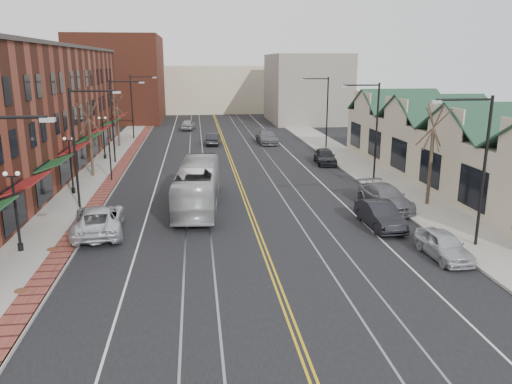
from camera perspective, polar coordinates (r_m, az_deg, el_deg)
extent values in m
plane|color=black|center=(20.72, 3.61, -13.55)|extent=(160.00, 160.00, 0.00)
cube|color=gray|center=(40.09, -18.99, -0.17)|extent=(4.00, 120.00, 0.15)
cube|color=gray|center=(42.10, 14.85, 0.83)|extent=(4.00, 120.00, 0.15)
cube|color=maroon|center=(47.75, -26.14, 8.04)|extent=(10.00, 50.00, 11.00)
cube|color=#C1B295|center=(44.22, 22.30, 3.82)|extent=(8.00, 36.00, 4.60)
cube|color=maroon|center=(88.87, -15.36, 12.36)|extent=(14.00, 18.00, 14.00)
cube|color=#C1B295|center=(103.13, -5.06, 11.67)|extent=(22.00, 14.00, 9.00)
cube|color=slate|center=(85.07, 5.77, 11.70)|extent=(12.00, 16.00, 11.00)
cylinder|color=black|center=(19.19, -27.08, 7.59)|extent=(3.00, 0.12, 0.12)
cube|color=#999999|center=(18.74, -22.71, 7.61)|extent=(0.50, 0.25, 0.15)
cylinder|color=black|center=(35.33, -20.03, 4.60)|extent=(0.16, 0.16, 8.00)
cylinder|color=black|center=(34.61, -18.13, 10.91)|extent=(3.00, 0.12, 0.12)
cube|color=#999999|center=(34.37, -15.62, 10.91)|extent=(0.50, 0.25, 0.15)
cylinder|color=black|center=(50.90, -16.10, 7.74)|extent=(0.16, 0.16, 8.00)
cylinder|color=black|center=(50.40, -14.69, 12.11)|extent=(3.00, 0.12, 0.12)
cube|color=#999999|center=(50.23, -12.95, 12.09)|extent=(0.50, 0.25, 0.15)
cylinder|color=black|center=(66.67, -13.99, 9.39)|extent=(0.16, 0.16, 8.00)
cylinder|color=black|center=(66.29, -12.88, 12.72)|extent=(3.00, 0.12, 0.12)
cube|color=#999999|center=(66.16, -11.55, 12.70)|extent=(0.50, 0.25, 0.15)
cylinder|color=black|center=(28.78, 24.59, 2.03)|extent=(0.16, 0.16, 8.00)
cylinder|color=black|center=(27.52, 22.73, 9.73)|extent=(3.00, 0.12, 0.12)
cube|color=#999999|center=(26.82, 19.87, 9.67)|extent=(0.50, 0.25, 0.15)
cylinder|color=black|center=(43.01, 13.61, 6.73)|extent=(0.16, 0.16, 8.00)
cylinder|color=black|center=(42.18, 11.97, 11.86)|extent=(3.00, 0.12, 0.12)
cube|color=#999999|center=(41.73, 9.97, 11.79)|extent=(0.50, 0.25, 0.15)
cylinder|color=black|center=(58.17, 8.14, 8.96)|extent=(0.16, 0.16, 8.00)
cylinder|color=black|center=(57.56, 6.80, 12.74)|extent=(3.00, 0.12, 0.12)
cube|color=#999999|center=(57.23, 5.30, 12.66)|extent=(0.50, 0.25, 0.15)
cylinder|color=black|center=(29.14, -25.31, -5.70)|extent=(0.28, 0.28, 0.40)
cylinder|color=black|center=(28.61, -25.70, -2.31)|extent=(0.14, 0.14, 4.00)
cube|color=black|center=(28.14, -26.15, 1.59)|extent=(0.60, 0.06, 0.06)
sphere|color=white|center=(28.22, -26.76, 1.87)|extent=(0.24, 0.24, 0.24)
sphere|color=white|center=(28.02, -25.60, 1.92)|extent=(0.24, 0.24, 0.24)
cylinder|color=black|center=(40.20, -20.13, 0.17)|extent=(0.28, 0.28, 0.40)
cylinder|color=black|center=(39.81, -20.36, 2.68)|extent=(0.14, 0.14, 4.00)
cube|color=black|center=(39.48, -20.61, 5.52)|extent=(0.60, 0.06, 0.06)
sphere|color=white|center=(39.53, -21.06, 5.71)|extent=(0.24, 0.24, 0.24)
sphere|color=white|center=(39.39, -20.21, 5.76)|extent=(0.24, 0.24, 0.24)
cylinder|color=black|center=(53.61, -16.86, 3.89)|extent=(0.28, 0.28, 0.40)
cylinder|color=black|center=(53.32, -17.00, 5.79)|extent=(0.14, 0.14, 4.00)
cube|color=black|center=(53.07, -17.16, 7.92)|extent=(0.60, 0.06, 0.06)
sphere|color=white|center=(53.11, -17.50, 8.07)|extent=(0.24, 0.24, 0.24)
sphere|color=white|center=(53.01, -16.85, 8.10)|extent=(0.24, 0.24, 0.24)
cylinder|color=#382B21|center=(45.43, -18.35, 4.82)|extent=(0.24, 0.24, 4.90)
cylinder|color=#382B21|center=(45.10, -18.62, 8.01)|extent=(0.58, 1.37, 2.90)
cylinder|color=#382B21|center=(45.10, -18.62, 8.01)|extent=(1.60, 0.66, 2.78)
cylinder|color=#382B21|center=(45.10, -18.62, 8.01)|extent=(0.53, 1.23, 2.96)
cylinder|color=#382B21|center=(45.10, -18.62, 8.01)|extent=(1.69, 1.03, 2.64)
cylinder|color=#382B21|center=(45.10, -18.62, 8.01)|extent=(1.78, 1.29, 2.48)
cylinder|color=#382B21|center=(61.06, -15.48, 7.21)|extent=(0.24, 0.24, 4.55)
cylinder|color=#382B21|center=(60.82, -15.64, 9.43)|extent=(0.55, 1.28, 2.69)
cylinder|color=#382B21|center=(60.82, -15.64, 9.43)|extent=(1.49, 0.62, 2.58)
cylinder|color=#382B21|center=(60.82, -15.64, 9.43)|extent=(0.50, 1.15, 2.75)
cylinder|color=#382B21|center=(60.82, -15.64, 9.43)|extent=(1.57, 0.97, 2.45)
cylinder|color=#382B21|center=(60.82, -15.64, 9.43)|extent=(1.66, 1.20, 2.30)
cylinder|color=#382B21|center=(36.38, 19.29, 2.72)|extent=(0.24, 0.24, 5.25)
cylinder|color=#382B21|center=(35.95, 19.65, 6.97)|extent=(0.61, 1.46, 3.10)
cylinder|color=#382B21|center=(35.95, 19.65, 6.97)|extent=(1.70, 0.70, 2.97)
cylinder|color=#382B21|center=(35.95, 19.65, 6.97)|extent=(0.56, 1.31, 3.17)
cylinder|color=#382B21|center=(35.95, 19.65, 6.97)|extent=(1.80, 1.10, 2.82)
cylinder|color=#382B21|center=(35.95, 19.65, 6.97)|extent=(1.90, 1.37, 2.65)
cylinder|color=#592D19|center=(24.32, -25.25, -10.15)|extent=(0.60, 0.60, 0.02)
cylinder|color=#592D19|center=(28.73, -22.23, -6.05)|extent=(0.60, 0.60, 0.02)
cylinder|color=black|center=(43.30, -16.30, 3.37)|extent=(0.12, 0.12, 3.20)
imported|color=black|center=(43.01, -16.47, 5.66)|extent=(0.18, 0.15, 0.90)
imported|color=#B3B3B5|center=(34.49, -6.66, 0.73)|extent=(3.40, 11.20, 3.08)
imported|color=silver|center=(30.64, -17.56, -3.03)|extent=(3.42, 6.27, 1.67)
imported|color=#B4B7BB|center=(27.41, 20.65, -5.69)|extent=(1.79, 4.14, 1.39)
imported|color=black|center=(31.20, 13.98, -2.57)|extent=(1.84, 4.78, 1.55)
imported|color=slate|center=(35.23, 14.57, -0.60)|extent=(2.84, 5.72, 1.60)
imported|color=black|center=(49.67, 7.90, 4.07)|extent=(2.23, 4.69, 1.55)
imported|color=black|center=(61.15, -4.92, 6.08)|extent=(1.95, 4.47, 1.43)
imported|color=#5D5E64|center=(61.81, 1.25, 6.31)|extent=(2.40, 5.61, 1.61)
imported|color=#9A9DA0|center=(75.13, -7.77, 7.63)|extent=(2.40, 4.69, 1.53)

